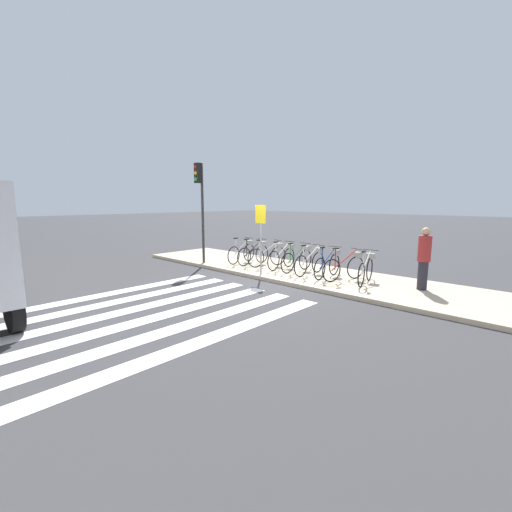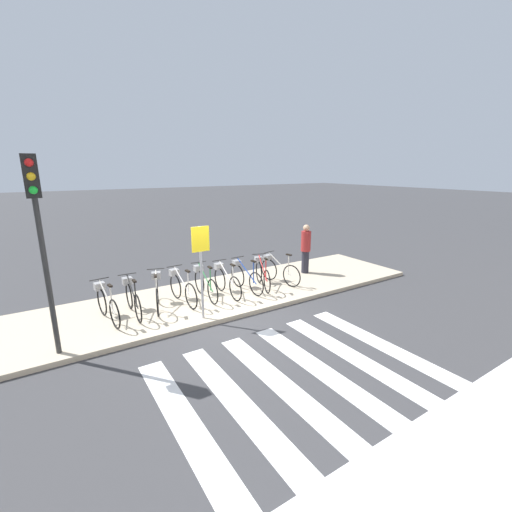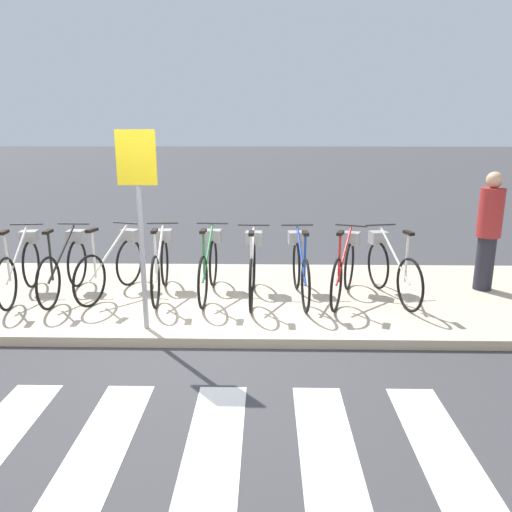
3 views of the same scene
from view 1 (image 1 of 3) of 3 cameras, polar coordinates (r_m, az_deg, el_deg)
The scene contains 15 objects.
ground_plane at distance 11.01m, azimuth 1.95°, elevation -4.29°, with size 120.00×120.00×0.00m, color #38383A.
sidewalk at distance 12.20m, azimuth 6.89°, elevation -2.73°, with size 14.16×3.17×0.12m.
road_crosswalk at distance 8.15m, azimuth -21.73°, elevation -9.79°, with size 4.95×8.00×0.01m.
parked_bicycle_0 at distance 13.69m, azimuth -2.19°, elevation 0.80°, with size 0.46×1.68×1.04m.
parked_bicycle_1 at distance 13.29m, azimuth -0.18°, elevation 0.55°, with size 0.46×1.69×1.04m.
parked_bicycle_2 at distance 12.92m, azimuth 2.22°, elevation 0.30°, with size 0.62×1.63×1.04m.
parked_bicycle_3 at distance 12.48m, azimuth 4.52°, elevation -0.04°, with size 0.46×1.69×1.04m.
parked_bicycle_4 at distance 12.07m, azimuth 7.08°, elevation -0.40°, with size 0.46×1.69×1.04m.
parked_bicycle_5 at distance 11.61m, azimuth 9.19°, elevation -0.82°, with size 0.46×1.69×1.04m.
parked_bicycle_6 at distance 11.28m, azimuth 12.03°, elevation -1.20°, with size 0.46×1.69×1.04m.
parked_bicycle_7 at distance 10.97m, azimuth 14.80°, elevation -1.59°, with size 0.67×1.61×1.04m.
parked_bicycle_8 at distance 10.73m, azimuth 17.93°, elevation -1.97°, with size 0.52×1.66×1.04m.
pedestrian at distance 10.47m, azimuth 26.20°, elevation -0.17°, with size 0.34×0.34×1.73m.
traffic_light at distance 13.61m, azimuth -9.32°, elevation 10.41°, with size 0.24×0.40×3.87m.
sign_post at distance 11.34m, azimuth 0.79°, elevation 4.77°, with size 0.44×0.07×2.31m.
Camera 1 is at (7.06, -8.04, 2.56)m, focal length 24.00 mm.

